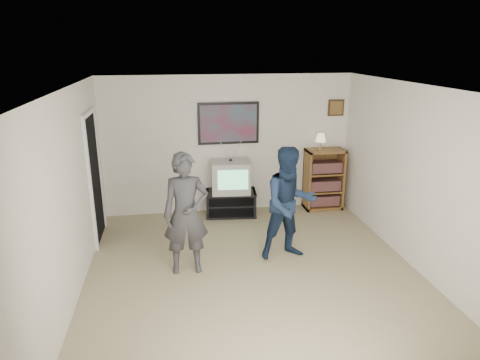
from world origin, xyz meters
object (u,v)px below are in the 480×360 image
object	(u,v)px
media_stand	(231,203)
person_short	(290,204)
crt_television	(231,176)
person_tall	(186,214)
bookshelf	(324,179)

from	to	relation	value
media_stand	person_short	world-z (taller)	person_short
crt_television	person_short	size ratio (longest dim) A/B	0.41
person_short	crt_television	bearing A→B (deg)	102.98
crt_television	person_short	bearing A→B (deg)	-66.27
person_short	media_stand	bearing A→B (deg)	102.93
crt_television	person_tall	xyz separation A→B (m)	(-0.87, -1.92, 0.10)
person_tall	bookshelf	bearing A→B (deg)	35.34
media_stand	crt_television	world-z (taller)	crt_television
crt_television	person_short	distance (m)	1.85
crt_television	bookshelf	distance (m)	1.78
bookshelf	person_short	size ratio (longest dim) A/B	0.69
bookshelf	person_tall	size ratio (longest dim) A/B	0.68
media_stand	person_tall	distance (m)	2.19
media_stand	bookshelf	bearing A→B (deg)	7.44
bookshelf	person_tall	distance (m)	3.31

